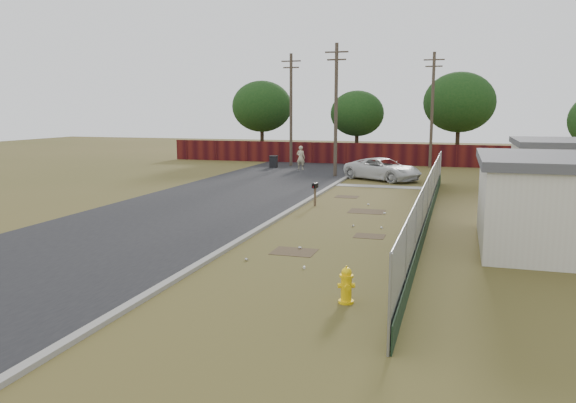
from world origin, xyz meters
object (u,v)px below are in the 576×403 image
(fire_hydrant, at_px, (346,286))
(mailbox, at_px, (315,188))
(pickup_truck, at_px, (383,169))
(pedestrian, at_px, (301,158))
(trash_bin, at_px, (274,162))

(fire_hydrant, height_order, mailbox, mailbox)
(mailbox, height_order, pickup_truck, pickup_truck)
(fire_hydrant, relative_size, pedestrian, 0.50)
(fire_hydrant, distance_m, trash_bin, 31.76)
(mailbox, relative_size, pedestrian, 0.62)
(pickup_truck, relative_size, pedestrian, 2.81)
(trash_bin, bearing_deg, pickup_truck, -30.14)
(fire_hydrant, bearing_deg, pedestrian, 107.78)
(mailbox, relative_size, trash_bin, 1.18)
(mailbox, height_order, pedestrian, pedestrian)
(mailbox, relative_size, pickup_truck, 0.22)
(fire_hydrant, relative_size, mailbox, 0.81)
(mailbox, height_order, trash_bin, mailbox)
(fire_hydrant, distance_m, pickup_truck, 24.20)
(mailbox, bearing_deg, trash_bin, 114.71)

